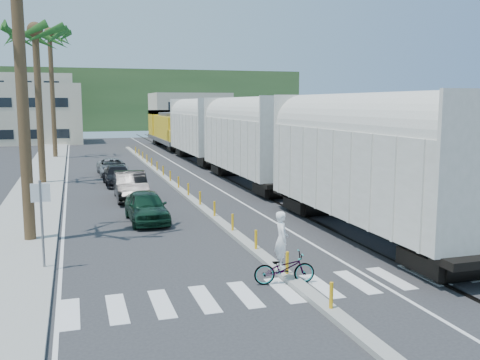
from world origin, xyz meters
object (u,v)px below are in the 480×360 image
street_sign (41,212)px  car_second (131,186)px  car_lead (146,206)px  cyclist (284,261)px

street_sign → car_second: 13.08m
car_lead → cyclist: size_ratio=1.89×
street_sign → car_second: (4.06, 12.38, -1.18)m
car_second → cyclist: bearing=-78.8°
street_sign → car_lead: bearing=56.9°
street_sign → cyclist: size_ratio=1.33×
car_second → cyclist: 16.11m
cyclist → street_sign: bearing=72.6°
street_sign → car_second: street_sign is taller
car_lead → cyclist: bearing=-75.5°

